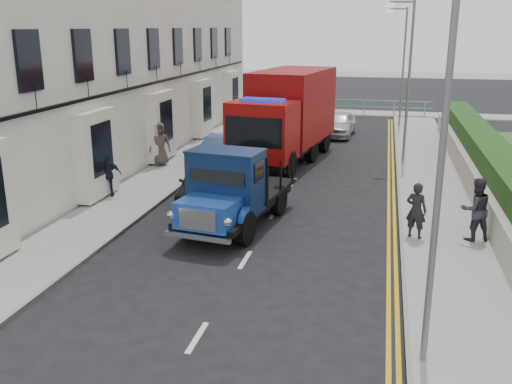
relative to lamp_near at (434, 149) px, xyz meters
name	(u,v)px	position (x,y,z in m)	size (l,w,h in m)	color
ground	(225,293)	(-4.18, 2.00, -4.00)	(120.00, 120.00, 0.00)	black
pavement_west	(160,180)	(-9.38, 11.00, -3.94)	(2.40, 38.00, 0.12)	gray
pavement_east	(435,196)	(1.12, 11.00, -3.94)	(2.60, 38.00, 0.12)	gray
promenade	(335,113)	(-4.18, 31.00, -3.94)	(30.00, 2.50, 0.12)	gray
sea_plane	(358,77)	(-4.18, 62.00, -4.00)	(120.00, 120.00, 0.00)	slate
garden_east	(494,177)	(3.03, 11.00, -3.10)	(1.45, 28.00, 1.75)	#B2AD9E
seafront_railing	(335,107)	(-4.18, 30.20, -3.42)	(13.00, 0.08, 1.11)	#59B2A5
lamp_near	(434,149)	(0.00, 0.00, 0.00)	(1.23, 0.18, 7.00)	slate
lamp_mid	(406,73)	(0.00, 16.00, 0.00)	(1.23, 0.18, 7.00)	slate
lamp_far	(402,60)	(0.00, 26.00, 0.00)	(1.23, 0.18, 7.00)	slate
bedford_lorry	(228,195)	(-5.18, 6.06, -2.86)	(2.79, 5.45, 2.48)	black
red_lorry	(287,114)	(-5.07, 15.59, -1.85)	(3.72, 8.00, 4.04)	black
parked_car_front	(203,183)	(-6.92, 8.95, -3.36)	(1.50, 3.74, 1.27)	black
parked_car_mid	(222,151)	(-7.67, 14.00, -3.34)	(1.40, 4.01, 1.32)	#4E6EA9
parked_car_rear	(260,137)	(-6.78, 17.72, -3.37)	(1.76, 4.34, 1.26)	silver
seafront_car_left	(309,105)	(-5.79, 29.00, -3.19)	(2.69, 5.82, 1.62)	black
seafront_car_right	(339,124)	(-3.25, 22.42, -3.32)	(1.60, 3.97, 1.35)	silver
pedestrian_east_near	(416,210)	(0.22, 6.41, -3.07)	(0.59, 0.39, 1.62)	black
pedestrian_east_far	(476,209)	(1.82, 6.57, -2.98)	(0.88, 0.68, 1.80)	#302C35
pedestrian_west_near	(108,174)	(-10.18, 8.26, -3.07)	(0.94, 0.39, 1.61)	black
pedestrian_west_far	(160,144)	(-10.18, 13.10, -2.94)	(0.92, 0.60, 1.88)	#443C31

